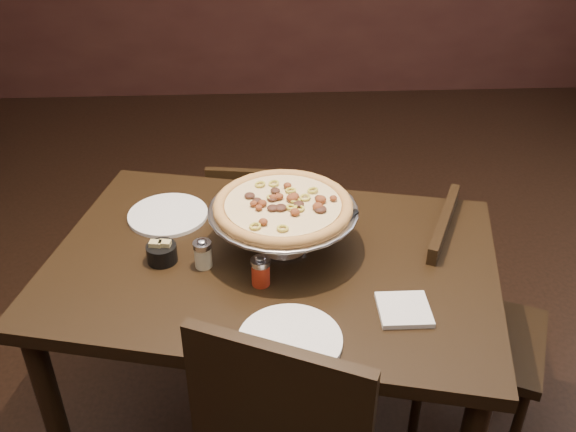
{
  "coord_description": "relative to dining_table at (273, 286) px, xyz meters",
  "views": [
    {
      "loc": [
        0.04,
        -1.47,
        2.0
      ],
      "look_at": [
        0.12,
        0.15,
        0.95
      ],
      "focal_mm": 40.0,
      "sensor_mm": 36.0,
      "label": 1
    }
  ],
  "objects": [
    {
      "name": "room",
      "position": [
        -0.01,
        -0.08,
        0.68
      ],
      "size": [
        6.04,
        7.04,
        2.84
      ],
      "color": "black",
      "rests_on": "ground"
    },
    {
      "name": "dining_table",
      "position": [
        0.0,
        0.0,
        0.0
      ],
      "size": [
        1.5,
        1.17,
        0.84
      ],
      "rotation": [
        0.0,
        0.0,
        -0.22
      ],
      "color": "black",
      "rests_on": "ground"
    },
    {
      "name": "pizza_stand",
      "position": [
        0.04,
        0.05,
        0.26
      ],
      "size": [
        0.45,
        0.45,
        0.19
      ],
      "color": "silver",
      "rests_on": "dining_table"
    },
    {
      "name": "parmesan_shaker",
      "position": [
        -0.21,
        -0.03,
        0.16
      ],
      "size": [
        0.05,
        0.05,
        0.1
      ],
      "color": "beige",
      "rests_on": "dining_table"
    },
    {
      "name": "pepper_flake_shaker",
      "position": [
        -0.04,
        -0.12,
        0.16
      ],
      "size": [
        0.06,
        0.06,
        0.1
      ],
      "color": "maroon",
      "rests_on": "dining_table"
    },
    {
      "name": "packet_caddy",
      "position": [
        -0.33,
        0.0,
        0.14
      ],
      "size": [
        0.09,
        0.09,
        0.07
      ],
      "rotation": [
        0.0,
        0.0,
        -0.17
      ],
      "color": "black",
      "rests_on": "dining_table"
    },
    {
      "name": "napkin_stack",
      "position": [
        0.35,
        -0.26,
        0.12
      ],
      "size": [
        0.14,
        0.14,
        0.01
      ],
      "primitive_type": "cube",
      "rotation": [
        0.0,
        0.0,
        -0.0
      ],
      "color": "white",
      "rests_on": "dining_table"
    },
    {
      "name": "plate_left",
      "position": [
        -0.34,
        0.25,
        0.12
      ],
      "size": [
        0.27,
        0.27,
        0.01
      ],
      "primitive_type": "cylinder",
      "color": "white",
      "rests_on": "dining_table"
    },
    {
      "name": "plate_near",
      "position": [
        0.03,
        -0.36,
        0.12
      ],
      "size": [
        0.27,
        0.27,
        0.01
      ],
      "primitive_type": "cylinder",
      "color": "white",
      "rests_on": "dining_table"
    },
    {
      "name": "serving_spatula",
      "position": [
        0.21,
        -0.03,
        0.26
      ],
      "size": [
        0.17,
        0.17,
        0.02
      ],
      "rotation": [
        0.0,
        0.0,
        -0.68
      ],
      "color": "silver",
      "rests_on": "pizza_stand"
    },
    {
      "name": "chair_far",
      "position": [
        -0.03,
        0.67,
        -0.27
      ],
      "size": [
        0.44,
        0.44,
        0.83
      ],
      "rotation": [
        0.0,
        0.0,
        3.01
      ],
      "color": "black",
      "rests_on": "ground"
    },
    {
      "name": "chair_side",
      "position": [
        0.66,
        0.08,
        -0.24
      ],
      "size": [
        0.55,
        0.55,
        0.89
      ],
      "rotation": [
        0.0,
        0.0,
        1.14
      ],
      "color": "black",
      "rests_on": "ground"
    }
  ]
}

